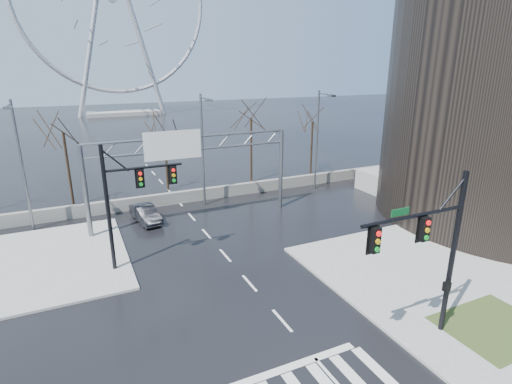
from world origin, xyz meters
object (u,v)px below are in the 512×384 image
sign_gantry (188,160)px  ferris_wheel (113,6)px  car (146,214)px  signal_mast_far (126,195)px  signal_mast_near (434,245)px

sign_gantry → ferris_wheel: bearing=86.2°
ferris_wheel → sign_gantry: bearing=-93.8°
sign_gantry → car: (-3.31, 1.60, -4.49)m
sign_gantry → car: sign_gantry is taller
signal_mast_far → car: signal_mast_far is taller
signal_mast_near → signal_mast_far: size_ratio=1.00×
signal_mast_near → sign_gantry: 19.79m
signal_mast_far → sign_gantry: signal_mast_far is taller
ferris_wheel → signal_mast_far: bearing=-97.2°
signal_mast_far → ferris_wheel: ferris_wheel is taller
signal_mast_near → car: size_ratio=1.91×
signal_mast_far → sign_gantry: size_ratio=0.49×
signal_mast_near → signal_mast_far: same height
signal_mast_near → sign_gantry: bearing=106.2°
car → signal_mast_far: bearing=-115.3°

